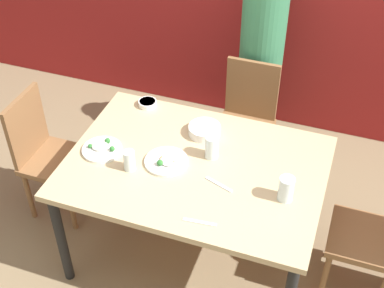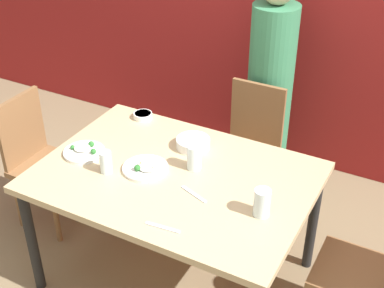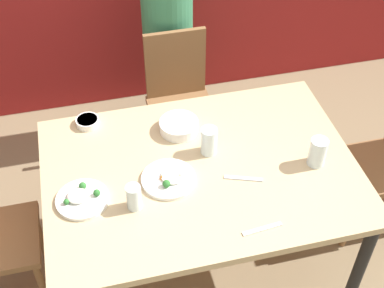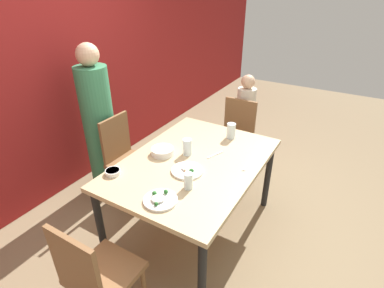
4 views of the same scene
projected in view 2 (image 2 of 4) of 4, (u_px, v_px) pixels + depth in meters
ground_plane at (177, 275)px, 3.33m from camera, size 10.00×10.00×0.00m
dining_table at (175, 185)px, 2.96m from camera, size 1.49×1.06×0.77m
chair_adult_spot at (249, 146)px, 3.68m from camera, size 0.40×0.40×0.92m
chair_child_spot at (370, 270)px, 2.69m from camera, size 0.40×0.40×0.92m
chair_empty_left at (39, 158)px, 3.55m from camera, size 0.40×0.40×0.92m
person_adult at (269, 93)px, 3.79m from camera, size 0.32×0.32×1.61m
bowl_curry at (193, 143)px, 3.14m from camera, size 0.20×0.20×0.06m
plate_rice_adult at (146, 168)px, 2.95m from camera, size 0.26×0.26×0.05m
plate_rice_child at (84, 151)px, 3.09m from camera, size 0.24×0.24×0.05m
bowl_rice_small at (143, 115)px, 3.44m from camera, size 0.12×0.12×0.04m
glass_water_tall at (194, 157)px, 2.93m from camera, size 0.08×0.08×0.15m
glass_water_short at (106, 162)px, 2.91m from camera, size 0.07×0.07×0.13m
glass_water_center at (262, 203)px, 2.59m from camera, size 0.08×0.08×0.15m
fork_steel at (194, 194)px, 2.76m from camera, size 0.18×0.08×0.01m
spoon_steel at (162, 227)px, 2.55m from camera, size 0.18×0.04×0.01m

